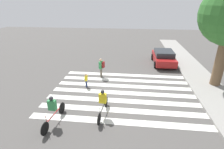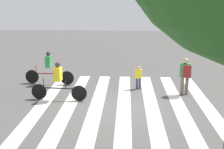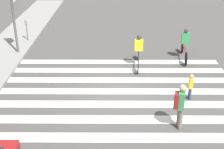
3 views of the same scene
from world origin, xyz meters
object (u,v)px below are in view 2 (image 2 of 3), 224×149
object	(u,v)px
pedestrian_adult_yellow_jacket	(139,76)
cyclist_far_lane	(49,67)
cyclist_near_curb	(58,80)
pedestrian_adult_tall_backpack	(186,74)

from	to	relation	value
pedestrian_adult_yellow_jacket	cyclist_far_lane	size ratio (longest dim) A/B	0.44
pedestrian_adult_yellow_jacket	cyclist_near_curb	bearing A→B (deg)	34.83
cyclist_far_lane	pedestrian_adult_yellow_jacket	bearing A→B (deg)	176.75
cyclist_far_lane	cyclist_near_curb	bearing A→B (deg)	117.40
pedestrian_adult_tall_backpack	pedestrian_adult_yellow_jacket	size ratio (longest dim) A/B	1.51
pedestrian_adult_tall_backpack	cyclist_far_lane	bearing A→B (deg)	-177.07
pedestrian_adult_yellow_jacket	cyclist_near_curb	size ratio (longest dim) A/B	0.46
cyclist_near_curb	pedestrian_adult_yellow_jacket	bearing A→B (deg)	-146.95
pedestrian_adult_tall_backpack	pedestrian_adult_yellow_jacket	world-z (taller)	pedestrian_adult_tall_backpack
cyclist_near_curb	cyclist_far_lane	bearing A→B (deg)	-63.27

